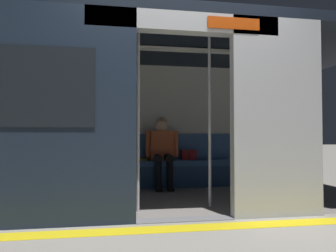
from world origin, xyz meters
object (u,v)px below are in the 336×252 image
handbag (189,155)px  grab_pole_far (210,120)px  person_seated (162,147)px  bench_seat (155,167)px  book (144,160)px  train_car (160,90)px  grab_pole_door (138,119)px

handbag → grab_pole_far: 1.81m
person_seated → grab_pole_far: size_ratio=0.56×
bench_seat → grab_pole_far: 1.86m
handbag → book: handbag is taller
train_car → handbag: train_car is taller
handbag → train_car: bearing=58.8°
handbag → grab_pole_far: (0.15, 1.73, 0.52)m
train_car → handbag: size_ratio=24.62×
person_seated → grab_pole_door: 1.87m
grab_pole_door → grab_pole_far: (-0.88, -0.14, 0.00)m
grab_pole_door → handbag: bearing=-119.0°
book → grab_pole_far: 1.94m
person_seated → book: (0.30, -0.13, -0.21)m
person_seated → grab_pole_door: size_ratio=0.56×
train_car → handbag: bearing=-121.2°
book → grab_pole_door: grab_pole_door is taller
handbag → grab_pole_door: 2.20m
train_car → bench_seat: bearing=-93.8°
handbag → grab_pole_door: bearing=61.0°
bench_seat → book: book is taller
person_seated → handbag: 0.51m
grab_pole_door → book: bearing=-97.8°
person_seated → grab_pole_far: bearing=101.6°
book → person_seated: bearing=169.2°
person_seated → bench_seat: bearing=-25.2°
train_car → person_seated: size_ratio=5.45×
person_seated → grab_pole_far: (-0.33, 1.61, 0.38)m
bench_seat → grab_pole_door: bearing=76.2°
bench_seat → grab_pole_far: bearing=104.9°
book → grab_pole_far: grab_pole_far is taller
book → grab_pole_far: size_ratio=0.10×
bench_seat → person_seated: 0.35m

